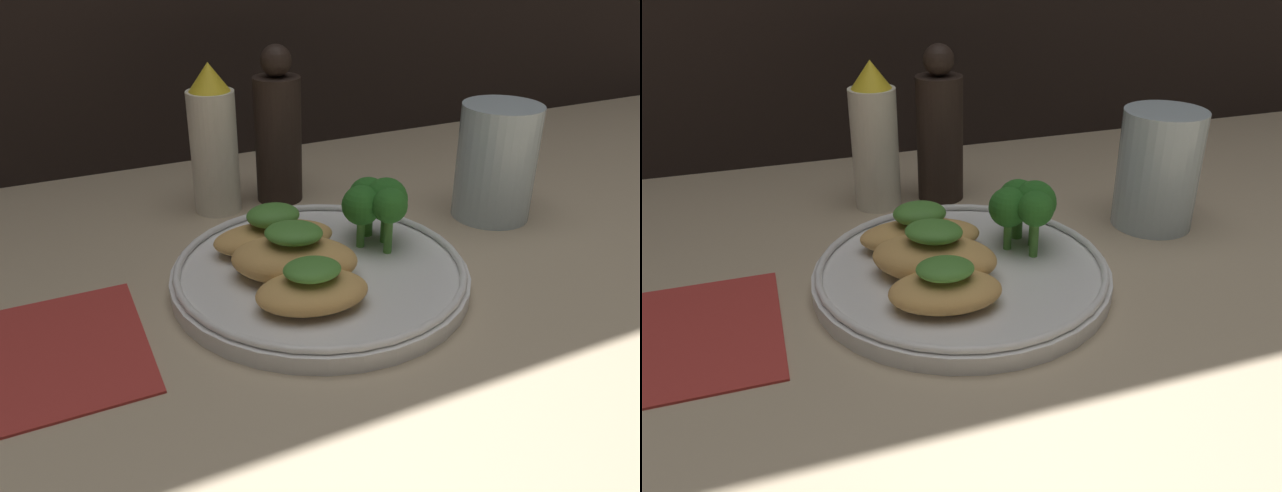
# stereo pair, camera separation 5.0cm
# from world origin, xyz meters

# --- Properties ---
(ground_plane) EXTENTS (1.80, 1.80, 0.01)m
(ground_plane) POSITION_xyz_m (0.00, 0.00, -0.01)
(ground_plane) COLOR tan
(plate) EXTENTS (0.24, 0.24, 0.02)m
(plate) POSITION_xyz_m (0.00, 0.00, 0.01)
(plate) COLOR white
(plate) RESTS_ON ground_plane
(grilled_meat_front) EXTENTS (0.09, 0.07, 0.04)m
(grilled_meat_front) POSITION_xyz_m (-0.03, -0.05, 0.03)
(grilled_meat_front) COLOR tan
(grilled_meat_front) RESTS_ON plate
(grilled_meat_middle) EXTENTS (0.12, 0.10, 0.05)m
(grilled_meat_middle) POSITION_xyz_m (-0.03, -0.01, 0.03)
(grilled_meat_middle) COLOR tan
(grilled_meat_middle) RESTS_ON plate
(grilled_meat_back) EXTENTS (0.11, 0.07, 0.04)m
(grilled_meat_back) POSITION_xyz_m (-0.02, 0.04, 0.03)
(grilled_meat_back) COLOR tan
(grilled_meat_back) RESTS_ON plate
(broccoli_bunch) EXTENTS (0.06, 0.07, 0.06)m
(broccoli_bunch) POSITION_xyz_m (0.06, 0.02, 0.05)
(broccoli_bunch) COLOR #4C8E38
(broccoli_bunch) RESTS_ON plate
(sauce_bottle) EXTENTS (0.05, 0.05, 0.15)m
(sauce_bottle) POSITION_xyz_m (-0.03, 0.18, 0.07)
(sauce_bottle) COLOR silver
(sauce_bottle) RESTS_ON ground_plane
(pepper_grinder) EXTENTS (0.05, 0.05, 0.16)m
(pepper_grinder) POSITION_xyz_m (0.04, 0.18, 0.07)
(pepper_grinder) COLOR black
(pepper_grinder) RESTS_ON ground_plane
(drinking_glass) EXTENTS (0.08, 0.08, 0.11)m
(drinking_glass) POSITION_xyz_m (0.21, 0.05, 0.06)
(drinking_glass) COLOR silver
(drinking_glass) RESTS_ON ground_plane
(napkin) EXTENTS (0.15, 0.15, 0.00)m
(napkin) POSITION_xyz_m (-0.22, -0.01, 0.00)
(napkin) COLOR #B2332D
(napkin) RESTS_ON ground_plane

